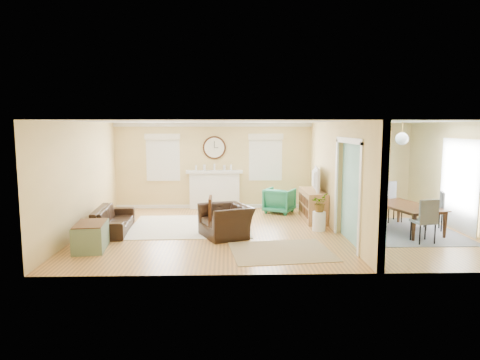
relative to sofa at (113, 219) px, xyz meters
name	(u,v)px	position (x,y,z in m)	size (l,w,h in m)	color
floor	(274,231)	(3.84, -0.10, -0.29)	(9.00, 9.00, 0.00)	#91633C
wall_back	(264,166)	(3.84, 2.90, 1.01)	(9.00, 0.02, 2.60)	tan
wall_front	(294,199)	(3.84, -3.10, 1.01)	(9.00, 0.02, 2.60)	tan
wall_left	(82,178)	(-0.66, -0.10, 1.01)	(0.02, 6.00, 2.60)	tan
wall_right	(462,177)	(8.34, -0.10, 1.01)	(0.02, 6.00, 2.60)	tan
ceiling	(275,122)	(3.84, -0.10, 2.31)	(9.00, 6.00, 0.02)	white
partition	(335,173)	(5.35, 0.18, 1.07)	(0.17, 6.00, 2.60)	tan
fireplace	(215,189)	(2.34, 2.78, 0.31)	(1.70, 0.30, 1.17)	white
wall_clock	(214,148)	(2.34, 2.86, 1.56)	(0.70, 0.07, 0.70)	#43230F
window_left	(163,154)	(0.79, 2.85, 1.37)	(1.05, 0.13, 1.42)	white
window_right	(266,154)	(3.89, 2.85, 1.37)	(1.05, 0.13, 1.42)	white
french_doors	(460,185)	(8.29, -0.10, 0.81)	(0.06, 1.70, 2.20)	white
pendant	(402,139)	(6.84, -0.10, 1.91)	(0.30, 0.30, 0.55)	gold
rug_cream	(191,226)	(1.80, 0.44, -0.28)	(2.93, 2.54, 0.02)	beige
rug_jute	(281,251)	(3.81, -1.79, -0.28)	(1.97, 1.62, 0.01)	tan
rug_grey	(406,231)	(7.02, -0.17, -0.28)	(2.23, 2.79, 0.01)	slate
sofa	(113,219)	(0.00, 0.00, 0.00)	(1.96, 0.77, 0.57)	black
eames_chair	(226,221)	(2.69, -0.57, 0.07)	(1.11, 0.97, 0.72)	black
green_chair	(279,200)	(4.23, 2.09, 0.07)	(0.76, 0.79, 0.72)	#1E8052
trunk	(91,236)	(-0.05, -1.52, -0.01)	(0.69, 1.02, 0.55)	gray
credenza	(313,205)	(5.01, 1.08, 0.11)	(0.51, 1.51, 0.80)	#AB7D4C
tv	(313,179)	(4.99, 1.08, 0.82)	(1.08, 0.14, 0.62)	black
garden_stool	(319,221)	(4.93, -0.07, -0.06)	(0.31, 0.31, 0.46)	white
potted_plant	(319,203)	(4.93, -0.07, 0.39)	(0.40, 0.34, 0.44)	#337F33
dining_table	(407,218)	(7.02, -0.17, 0.03)	(1.80, 1.00, 0.63)	#43230F
dining_chair_n	(392,199)	(7.03, 0.84, 0.33)	(0.53, 0.53, 1.04)	slate
dining_chair_s	(424,217)	(6.94, -1.19, 0.28)	(0.48, 0.48, 0.97)	slate
dining_chair_w	(376,210)	(6.28, -0.13, 0.22)	(0.45, 0.45, 0.86)	white
dining_chair_e	(434,207)	(7.70, -0.08, 0.26)	(0.52, 0.52, 0.94)	slate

